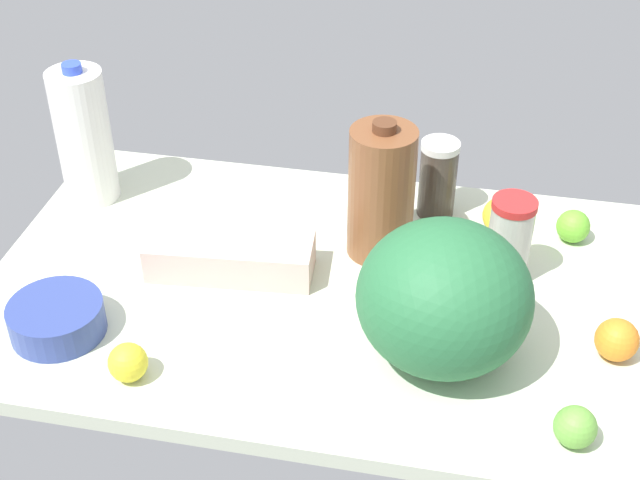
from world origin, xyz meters
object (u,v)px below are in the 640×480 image
milk_jug (84,136)px  lemon_near_front (501,215)px  chocolate_milk_jug (381,193)px  lime_far_back (575,427)px  orange_loose (617,340)px  mixing_bowl (57,318)px  tumbler_cup (509,240)px  watermelon (444,298)px  lemon_beside_bowl (128,362)px  lime_by_jug (573,226)px  shaker_bottle (438,178)px  egg_carton (230,256)px

milk_jug → lemon_near_front: (82.71, 3.67, -10.38)cm
chocolate_milk_jug → lime_far_back: size_ratio=4.30×
orange_loose → mixing_bowl: bearing=-172.5°
tumbler_cup → watermelon: (-9.90, -22.80, 3.76)cm
tumbler_cup → mixing_bowl: (-73.22, -29.61, -5.51)cm
milk_jug → lemon_beside_bowl: (26.57, -48.48, -10.82)cm
mixing_bowl → lemon_near_front: lemon_near_front is taller
watermelon → lime_by_jug: bearing=59.1°
shaker_bottle → lemon_beside_bowl: bearing=-127.7°
milk_jug → lemon_near_front: 83.44cm
lime_by_jug → lemon_near_front: bearing=178.5°
shaker_bottle → lemon_near_front: shaker_bottle is taller
chocolate_milk_jug → lemon_near_front: chocolate_milk_jug is taller
lemon_near_front → lime_far_back: (12.42, -52.13, -0.44)cm
orange_loose → lime_far_back: bearing=-109.6°
tumbler_cup → lime_by_jug: bearing=49.2°
mixing_bowl → lime_by_jug: lime_by_jug is taller
milk_jug → lime_far_back: milk_jug is taller
egg_carton → orange_loose: orange_loose is taller
tumbler_cup → egg_carton: bearing=-170.7°
shaker_bottle → lime_far_back: size_ratio=2.53×
milk_jug → lime_by_jug: milk_jug is taller
mixing_bowl → lemon_beside_bowl: lemon_beside_bowl is taller
egg_carton → milk_jug: 41.09cm
lemon_near_front → lime_by_jug: lemon_near_front is taller
chocolate_milk_jug → egg_carton: bearing=-155.0°
lime_far_back → lime_by_jug: size_ratio=0.99×
tumbler_cup → mixing_bowl: size_ratio=1.04×
egg_carton → chocolate_milk_jug: chocolate_milk_jug is taller
chocolate_milk_jug → watermelon: bearing=-62.8°
lime_far_back → egg_carton: bearing=154.0°
watermelon → lemon_beside_bowl: size_ratio=4.37×
tumbler_cup → chocolate_milk_jug: chocolate_milk_jug is taller
egg_carton → shaker_bottle: shaker_bottle is taller
shaker_bottle → lime_by_jug: (26.58, -4.22, -4.90)cm
milk_jug → lemon_beside_bowl: milk_jug is taller
lemon_near_front → lemon_beside_bowl: 76.63cm
shaker_bottle → lemon_near_front: size_ratio=2.23×
lemon_near_front → lime_by_jug: 13.67cm
watermelon → lime_by_jug: 44.07cm
watermelon → lemon_beside_bowl: 50.66cm
tumbler_cup → orange_loose: tumbler_cup is taller
mixing_bowl → lime_far_back: 84.64cm
egg_carton → mixing_bowl: bearing=-143.0°
egg_carton → orange_loose: 68.04cm
watermelon → milk_jug: milk_jug is taller
orange_loose → lemon_beside_bowl: orange_loose is taller
shaker_bottle → chocolate_milk_jug: (-9.30, -14.60, 4.81)cm
egg_carton → watermelon: watermelon is taller
shaker_bottle → lemon_near_front: bearing=-16.6°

